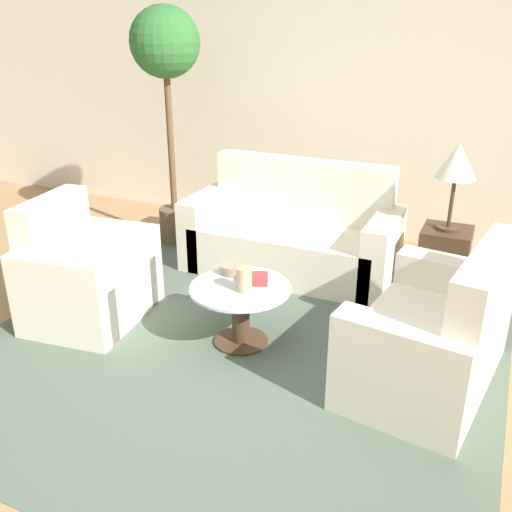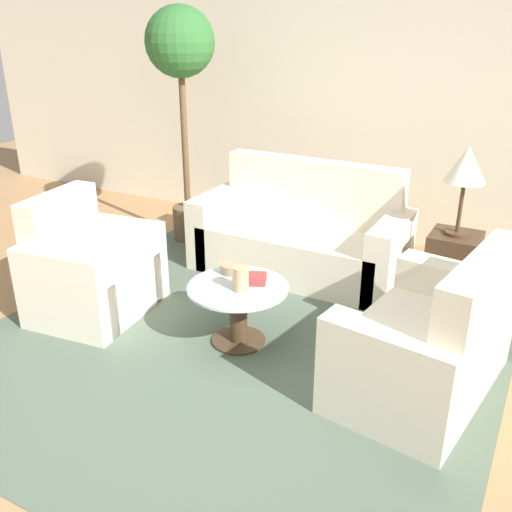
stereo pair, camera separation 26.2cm
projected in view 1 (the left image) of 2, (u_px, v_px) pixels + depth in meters
The scene contains 13 objects.
ground_plane at pixel (203, 396), 3.38m from camera, with size 14.00×14.00×0.00m, color #9E754C.
wall_back at pixel (355, 104), 5.42m from camera, with size 10.00×0.06×2.60m.
rug at pixel (241, 342), 3.93m from camera, with size 3.41×3.45×0.01m.
sofa_main at pixel (293, 237), 4.96m from camera, with size 1.80×0.78×0.94m.
armchair at pixel (83, 279), 4.17m from camera, with size 0.81×0.97×0.90m.
loveseat at pixel (439, 341), 3.39m from camera, with size 0.90×1.30×0.92m.
coffee_table at pixel (241, 307), 3.82m from camera, with size 0.68×0.68×0.43m.
side_table at pixel (443, 263), 4.48m from camera, with size 0.37×0.37×0.56m.
table_lamp at pixel (457, 163), 4.17m from camera, with size 0.30×0.30×0.67m.
potted_plant at pixel (166, 67), 5.05m from camera, with size 0.62×0.62×2.17m.
vase at pixel (244, 279), 3.68m from camera, with size 0.10×0.10×0.16m.
bowl at pixel (233, 269), 3.96m from camera, with size 0.18×0.18×0.07m.
book_stack at pixel (255, 279), 3.81m from camera, with size 0.22×0.19×0.06m.
Camera 1 is at (1.44, -2.40, 2.09)m, focal length 40.00 mm.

